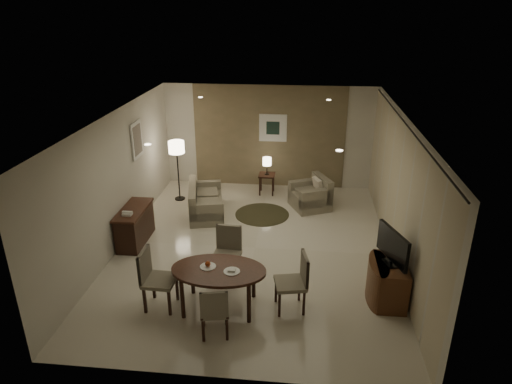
# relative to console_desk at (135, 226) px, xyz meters

# --- Properties ---
(room_shell) EXTENTS (5.50, 7.00, 2.70)m
(room_shell) POSITION_rel_console_desk_xyz_m (2.49, 0.40, 0.98)
(room_shell) COLOR beige
(room_shell) RESTS_ON ground
(taupe_accent) EXTENTS (3.96, 0.03, 2.70)m
(taupe_accent) POSITION_rel_console_desk_xyz_m (2.49, 3.48, 0.98)
(taupe_accent) COLOR #7E6D4E
(taupe_accent) RESTS_ON wall_back
(curtain_wall) EXTENTS (0.08, 6.70, 2.58)m
(curtain_wall) POSITION_rel_console_desk_xyz_m (5.17, 0.00, 0.95)
(curtain_wall) COLOR beige
(curtain_wall) RESTS_ON wall_right
(curtain_rod) EXTENTS (0.03, 6.80, 0.03)m
(curtain_rod) POSITION_rel_console_desk_xyz_m (5.17, 0.00, 2.27)
(curtain_rod) COLOR black
(curtain_rod) RESTS_ON wall_right
(art_back_frame) EXTENTS (0.72, 0.03, 0.72)m
(art_back_frame) POSITION_rel_console_desk_xyz_m (2.59, 3.46, 1.23)
(art_back_frame) COLOR silver
(art_back_frame) RESTS_ON wall_back
(art_back_canvas) EXTENTS (0.34, 0.01, 0.34)m
(art_back_canvas) POSITION_rel_console_desk_xyz_m (2.59, 3.44, 1.23)
(art_back_canvas) COLOR black
(art_back_canvas) RESTS_ON wall_back
(art_left_frame) EXTENTS (0.03, 0.60, 0.80)m
(art_left_frame) POSITION_rel_console_desk_xyz_m (-0.23, 1.20, 1.48)
(art_left_frame) COLOR silver
(art_left_frame) RESTS_ON wall_left
(art_left_canvas) EXTENTS (0.01, 0.46, 0.64)m
(art_left_canvas) POSITION_rel_console_desk_xyz_m (-0.21, 1.20, 1.48)
(art_left_canvas) COLOR gray
(art_left_canvas) RESTS_ON wall_left
(downlight_nl) EXTENTS (0.10, 0.10, 0.01)m
(downlight_nl) POSITION_rel_console_desk_xyz_m (1.09, -1.80, 2.31)
(downlight_nl) COLOR white
(downlight_nl) RESTS_ON ceiling
(downlight_nr) EXTENTS (0.10, 0.10, 0.01)m
(downlight_nr) POSITION_rel_console_desk_xyz_m (3.89, -1.80, 2.31)
(downlight_nr) COLOR white
(downlight_nr) RESTS_ON ceiling
(downlight_fl) EXTENTS (0.10, 0.10, 0.01)m
(downlight_fl) POSITION_rel_console_desk_xyz_m (1.09, 1.80, 2.31)
(downlight_fl) COLOR white
(downlight_fl) RESTS_ON ceiling
(downlight_fr) EXTENTS (0.10, 0.10, 0.01)m
(downlight_fr) POSITION_rel_console_desk_xyz_m (3.89, 1.80, 2.31)
(downlight_fr) COLOR white
(downlight_fr) RESTS_ON ceiling
(console_desk) EXTENTS (0.48, 1.20, 0.75)m
(console_desk) POSITION_rel_console_desk_xyz_m (0.00, 0.00, 0.00)
(console_desk) COLOR #472017
(console_desk) RESTS_ON floor
(telephone) EXTENTS (0.20, 0.14, 0.09)m
(telephone) POSITION_rel_console_desk_xyz_m (0.00, -0.30, 0.43)
(telephone) COLOR white
(telephone) RESTS_ON console_desk
(tv_cabinet) EXTENTS (0.48, 0.90, 0.70)m
(tv_cabinet) POSITION_rel_console_desk_xyz_m (4.89, -1.50, -0.03)
(tv_cabinet) COLOR brown
(tv_cabinet) RESTS_ON floor
(flat_tv) EXTENTS (0.36, 0.85, 0.60)m
(flat_tv) POSITION_rel_console_desk_xyz_m (4.87, -1.50, 0.65)
(flat_tv) COLOR black
(flat_tv) RESTS_ON tv_cabinet
(dining_table) EXTENTS (1.52, 0.95, 0.71)m
(dining_table) POSITION_rel_console_desk_xyz_m (2.12, -1.98, -0.02)
(dining_table) COLOR #472017
(dining_table) RESTS_ON floor
(chair_near) EXTENTS (0.50, 0.50, 0.87)m
(chair_near) POSITION_rel_console_desk_xyz_m (2.17, -2.63, 0.06)
(chair_near) COLOR gray
(chair_near) RESTS_ON floor
(chair_far) EXTENTS (0.51, 0.51, 0.99)m
(chair_far) POSITION_rel_console_desk_xyz_m (2.11, -1.20, 0.12)
(chair_far) COLOR gray
(chair_far) RESTS_ON floor
(chair_left) EXTENTS (0.51, 0.51, 1.02)m
(chair_left) POSITION_rel_console_desk_xyz_m (1.18, -2.07, 0.13)
(chair_left) COLOR gray
(chair_left) RESTS_ON floor
(chair_right) EXTENTS (0.56, 0.56, 0.98)m
(chair_right) POSITION_rel_console_desk_xyz_m (3.26, -1.90, 0.11)
(chair_right) COLOR gray
(chair_right) RESTS_ON floor
(plate_a) EXTENTS (0.26, 0.26, 0.02)m
(plate_a) POSITION_rel_console_desk_xyz_m (1.94, -1.93, 0.35)
(plate_a) COLOR white
(plate_a) RESTS_ON dining_table
(plate_b) EXTENTS (0.26, 0.26, 0.02)m
(plate_b) POSITION_rel_console_desk_xyz_m (2.34, -2.03, 0.35)
(plate_b) COLOR white
(plate_b) RESTS_ON dining_table
(fruit_apple) EXTENTS (0.09, 0.09, 0.09)m
(fruit_apple) POSITION_rel_console_desk_xyz_m (1.94, -1.93, 0.40)
(fruit_apple) COLOR #A63913
(fruit_apple) RESTS_ON plate_a
(napkin) EXTENTS (0.12, 0.08, 0.03)m
(napkin) POSITION_rel_console_desk_xyz_m (2.34, -2.03, 0.37)
(napkin) COLOR white
(napkin) RESTS_ON plate_b
(round_rug) EXTENTS (1.27, 1.27, 0.01)m
(round_rug) POSITION_rel_console_desk_xyz_m (2.49, 1.57, -0.37)
(round_rug) COLOR #403C24
(round_rug) RESTS_ON floor
(sofa) EXTENTS (1.64, 1.07, 0.71)m
(sofa) POSITION_rel_console_desk_xyz_m (1.17, 1.50, -0.02)
(sofa) COLOR gray
(sofa) RESTS_ON floor
(armchair) EXTENTS (1.09, 1.11, 0.76)m
(armchair) POSITION_rel_console_desk_xyz_m (3.60, 2.10, 0.00)
(armchair) COLOR gray
(armchair) RESTS_ON floor
(side_table) EXTENTS (0.41, 0.41, 0.53)m
(side_table) POSITION_rel_console_desk_xyz_m (2.49, 2.87, -0.11)
(side_table) COLOR black
(side_table) RESTS_ON floor
(table_lamp) EXTENTS (0.22, 0.22, 0.50)m
(table_lamp) POSITION_rel_console_desk_xyz_m (2.49, 2.87, 0.40)
(table_lamp) COLOR #FFEAC1
(table_lamp) RESTS_ON side_table
(floor_lamp) EXTENTS (0.38, 0.38, 1.52)m
(floor_lamp) POSITION_rel_console_desk_xyz_m (0.33, 2.27, 0.38)
(floor_lamp) COLOR #FFE5B7
(floor_lamp) RESTS_ON floor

